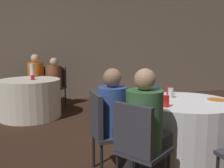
% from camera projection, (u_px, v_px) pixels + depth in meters
% --- Properties ---
extents(ground_plane, '(16.00, 16.00, 0.00)m').
position_uv_depth(ground_plane, '(184.00, 164.00, 2.93)').
color(ground_plane, '#382319').
extents(wall_back, '(16.00, 0.06, 2.80)m').
position_uv_depth(wall_back, '(100.00, 45.00, 6.63)').
color(wall_back, gray).
rests_on(wall_back, ground_plane).
extents(table_near, '(1.15, 1.15, 0.74)m').
position_uv_depth(table_near, '(184.00, 131.00, 2.97)').
color(table_near, silver).
rests_on(table_near, ground_plane).
extents(table_far, '(1.17, 1.17, 0.74)m').
position_uv_depth(table_far, '(30.00, 98.00, 4.83)').
color(table_far, white).
rests_on(table_far, ground_plane).
extents(chair_near_west, '(0.41, 0.41, 0.89)m').
position_uv_depth(chair_near_west, '(104.00, 126.00, 2.65)').
color(chair_near_west, '#383842').
rests_on(chair_near_west, ground_plane).
extents(chair_near_southwest, '(0.56, 0.56, 0.89)m').
position_uv_depth(chair_near_southwest, '(138.00, 143.00, 2.19)').
color(chair_near_southwest, '#383842').
rests_on(chair_near_southwest, ground_plane).
extents(chair_far_northeast, '(0.56, 0.56, 0.89)m').
position_uv_depth(chair_far_northeast, '(57.00, 83.00, 5.75)').
color(chair_far_northeast, '#383842').
rests_on(chair_far_northeast, ground_plane).
extents(chair_far_north, '(0.45, 0.45, 0.89)m').
position_uv_depth(chair_far_north, '(37.00, 83.00, 5.78)').
color(chair_far_north, '#383842').
rests_on(chair_far_north, ground_plane).
extents(person_blue_shirt, '(0.50, 0.31, 1.15)m').
position_uv_depth(person_blue_shirt, '(119.00, 121.00, 2.69)').
color(person_blue_shirt, '#282828').
rests_on(person_blue_shirt, ground_plane).
extents(person_floral_shirt, '(0.45, 0.48, 1.12)m').
position_uv_depth(person_floral_shirt, '(53.00, 83.00, 5.59)').
color(person_floral_shirt, black).
rests_on(person_floral_shirt, ground_plane).
extents(person_green_jacket, '(0.48, 0.45, 1.18)m').
position_uv_depth(person_green_jacket, '(148.00, 131.00, 2.30)').
color(person_green_jacket, '#282828').
rests_on(person_green_jacket, ground_plane).
extents(person_orange_shirt, '(0.38, 0.51, 1.20)m').
position_uv_depth(person_orange_shirt, '(36.00, 80.00, 5.62)').
color(person_orange_shirt, '#282828').
rests_on(person_orange_shirt, ground_plane).
extents(pizza_plate_near, '(0.22, 0.22, 0.02)m').
position_uv_depth(pizza_plate_near, '(216.00, 100.00, 2.93)').
color(pizza_plate_near, white).
rests_on(pizza_plate_near, table_near).
extents(soda_can_red, '(0.07, 0.07, 0.12)m').
position_uv_depth(soda_can_red, '(166.00, 101.00, 2.62)').
color(soda_can_red, red).
rests_on(soda_can_red, table_near).
extents(soda_can_silver, '(0.07, 0.07, 0.12)m').
position_uv_depth(soda_can_silver, '(171.00, 93.00, 3.08)').
color(soda_can_silver, silver).
rests_on(soda_can_silver, table_near).
extents(soda_can_blue, '(0.07, 0.07, 0.12)m').
position_uv_depth(soda_can_blue, '(156.00, 91.00, 3.21)').
color(soda_can_blue, '#1E38A5').
rests_on(soda_can_blue, table_near).
extents(cup_near, '(0.07, 0.07, 0.11)m').
position_uv_depth(cup_near, '(169.00, 91.00, 3.28)').
color(cup_near, red).
rests_on(cup_near, table_near).
extents(bottle_far, '(0.09, 0.09, 0.27)m').
position_uv_depth(bottle_far, '(32.00, 70.00, 5.19)').
color(bottle_far, silver).
rests_on(bottle_far, table_far).
extents(cup_far, '(0.07, 0.07, 0.09)m').
position_uv_depth(cup_far, '(33.00, 78.00, 4.74)').
color(cup_far, red).
rests_on(cup_far, table_far).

